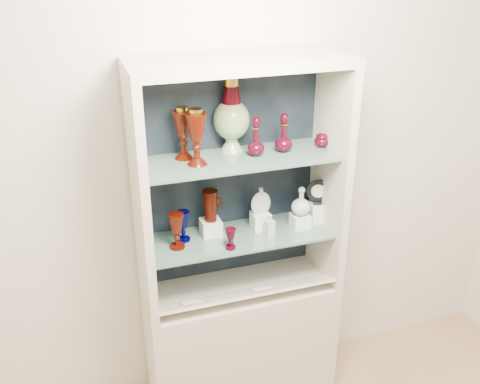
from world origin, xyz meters
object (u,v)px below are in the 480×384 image
object	(u,v)px
ruby_goblet_tall	(177,231)
ruby_decanter_b	(284,132)
ruby_decanter_a	(256,134)
lidded_bowl	(322,139)
ruby_goblet_small	(231,239)
enamel_urn	(231,115)
flat_flask	(261,200)
cameo_medallion	(318,192)
cobalt_goblet	(183,226)
ruby_pitcher	(210,206)
pedestal_lamp_right	(196,137)
clear_round_decanter	(301,202)
pedestal_lamp_left	(183,133)
clear_square_bottle	(270,225)

from	to	relation	value
ruby_goblet_tall	ruby_decanter_b	bearing A→B (deg)	3.52
ruby_decanter_a	lidded_bowl	bearing A→B (deg)	1.64
lidded_bowl	ruby_goblet_small	size ratio (longest dim) A/B	0.80
enamel_urn	flat_flask	world-z (taller)	enamel_urn
enamel_urn	cameo_medallion	distance (m)	0.62
cameo_medallion	ruby_goblet_small	bearing A→B (deg)	-144.82
ruby_decanter_a	flat_flask	xyz separation A→B (m)	(0.04, 0.03, -0.36)
flat_flask	cobalt_goblet	bearing A→B (deg)	179.56
flat_flask	ruby_goblet_small	bearing A→B (deg)	-144.61
ruby_decanter_a	ruby_decanter_b	distance (m)	0.15
ruby_pitcher	flat_flask	size ratio (longest dim) A/B	1.12
pedestal_lamp_right	clear_round_decanter	size ratio (longest dim) A/B	1.76
ruby_goblet_small	cameo_medallion	distance (m)	0.55
ruby_decanter_a	flat_flask	size ratio (longest dim) A/B	1.46
ruby_goblet_tall	ruby_pitcher	world-z (taller)	ruby_pitcher
pedestal_lamp_right	flat_flask	xyz separation A→B (m)	(0.33, 0.05, -0.39)
pedestal_lamp_left	clear_square_bottle	size ratio (longest dim) A/B	2.04
ruby_goblet_tall	clear_square_bottle	distance (m)	0.47
ruby_decanter_b	ruby_pitcher	bearing A→B (deg)	173.44
pedestal_lamp_left	flat_flask	size ratio (longest dim) A/B	1.70
cobalt_goblet	clear_round_decanter	world-z (taller)	clear_round_decanter
ruby_goblet_small	ruby_pitcher	bearing A→B (deg)	107.75
clear_round_decanter	cameo_medallion	size ratio (longest dim) A/B	1.05
pedestal_lamp_left	cameo_medallion	distance (m)	0.78
ruby_goblet_small	flat_flask	xyz separation A→B (m)	(0.21, 0.14, 0.11)
cobalt_goblet	flat_flask	distance (m)	0.41
enamel_urn	ruby_goblet_tall	size ratio (longest dim) A/B	1.99
ruby_decanter_b	cobalt_goblet	world-z (taller)	ruby_decanter_b
ruby_decanter_b	cameo_medallion	size ratio (longest dim) A/B	1.44
ruby_goblet_small	cameo_medallion	bearing A→B (deg)	14.12
ruby_decanter_a	ruby_goblet_tall	xyz separation A→B (m)	(-0.41, -0.03, -0.44)
cobalt_goblet	clear_square_bottle	xyz separation A→B (m)	(0.42, -0.09, -0.02)
cobalt_goblet	cameo_medallion	xyz separation A→B (m)	(0.72, -0.02, 0.09)
clear_round_decanter	cameo_medallion	xyz separation A→B (m)	(0.11, 0.03, 0.03)
pedestal_lamp_left	lidded_bowl	xyz separation A→B (m)	(0.69, -0.06, -0.08)
lidded_bowl	cameo_medallion	xyz separation A→B (m)	(0.00, 0.00, -0.29)
pedestal_lamp_left	clear_square_bottle	distance (m)	0.64
ruby_decanter_a	clear_round_decanter	bearing A→B (deg)	-4.42
pedestal_lamp_left	ruby_decanter_b	size ratio (longest dim) A/B	1.22
enamel_urn	flat_flask	size ratio (longest dim) A/B	2.48
enamel_urn	cobalt_goblet	world-z (taller)	enamel_urn
cameo_medallion	clear_round_decanter	bearing A→B (deg)	-141.93
ruby_goblet_small	ruby_decanter_a	bearing A→B (deg)	35.06
ruby_decanter_a	clear_round_decanter	distance (m)	0.45
lidded_bowl	clear_square_bottle	distance (m)	0.50
lidded_bowl	pedestal_lamp_left	bearing A→B (deg)	174.83
ruby_pitcher	cameo_medallion	size ratio (longest dim) A/B	1.15
pedestal_lamp_left	enamel_urn	xyz separation A→B (m)	(0.25, 0.03, 0.06)
ruby_goblet_tall	cameo_medallion	size ratio (longest dim) A/B	1.29
ruby_goblet_tall	flat_flask	world-z (taller)	flat_flask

